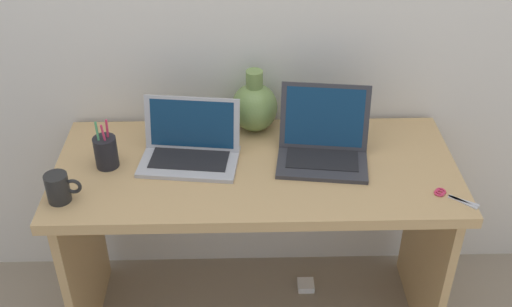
% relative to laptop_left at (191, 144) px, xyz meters
% --- Properties ---
extents(back_wall, '(4.40, 0.04, 2.40)m').
position_rel_laptop_left_xyz_m(back_wall, '(0.23, 0.29, 0.39)').
color(back_wall, silver).
rests_on(back_wall, ground).
extents(desk, '(1.40, 0.61, 0.76)m').
position_rel_laptop_left_xyz_m(desk, '(0.23, -0.06, -0.22)').
color(desk, tan).
rests_on(desk, ground).
extents(laptop_left, '(0.36, 0.25, 0.21)m').
position_rel_laptop_left_xyz_m(laptop_left, '(0.00, 0.00, 0.00)').
color(laptop_left, '#B2B2B7').
rests_on(laptop_left, desk).
extents(laptop_right, '(0.34, 0.29, 0.25)m').
position_rel_laptop_left_xyz_m(laptop_right, '(0.47, 0.00, 0.01)').
color(laptop_right, '#333338').
rests_on(laptop_right, desk).
extents(green_vase, '(0.17, 0.17, 0.24)m').
position_rel_laptop_left_xyz_m(green_vase, '(0.23, 0.19, 0.04)').
color(green_vase, '#75934C').
rests_on(green_vase, desk).
extents(coffee_mug, '(0.11, 0.08, 0.10)m').
position_rel_laptop_left_xyz_m(coffee_mug, '(-0.41, -0.24, -0.01)').
color(coffee_mug, black).
rests_on(coffee_mug, desk).
extents(pen_cup, '(0.08, 0.08, 0.18)m').
position_rel_laptop_left_xyz_m(pen_cup, '(-0.29, -0.05, 0.00)').
color(pen_cup, black).
rests_on(pen_cup, desk).
extents(scissors, '(0.13, 0.11, 0.01)m').
position_rel_laptop_left_xyz_m(scissors, '(0.85, -0.25, -0.05)').
color(scissors, '#B7B7BC').
rests_on(scissors, desk).
extents(power_brick, '(0.07, 0.07, 0.03)m').
position_rel_laptop_left_xyz_m(power_brick, '(0.45, 0.08, -0.80)').
color(power_brick, white).
rests_on(power_brick, ground).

